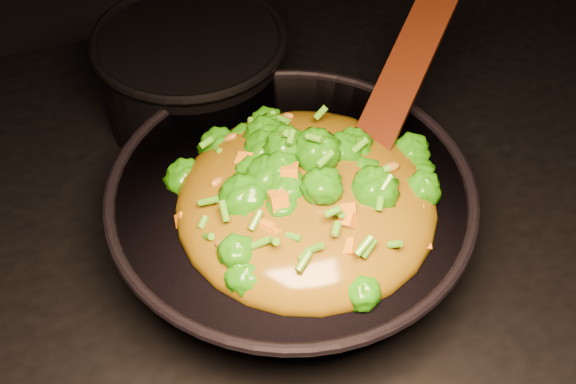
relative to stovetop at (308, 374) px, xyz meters
name	(u,v)px	position (x,y,z in m)	size (l,w,h in m)	color
stovetop	(308,374)	(0.00, 0.00, 0.00)	(1.20, 0.90, 0.90)	black
wok	(291,221)	(-0.05, -0.06, 0.51)	(0.39, 0.39, 0.11)	black
stir_fry	(307,176)	(-0.05, -0.09, 0.61)	(0.28, 0.28, 0.10)	#227608
spatula	(389,106)	(0.07, -0.02, 0.61)	(0.31, 0.05, 0.01)	#371508
back_pot	(194,77)	(-0.09, 0.22, 0.52)	(0.24, 0.24, 0.14)	black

